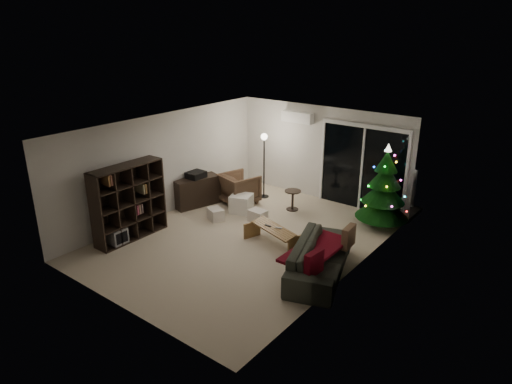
% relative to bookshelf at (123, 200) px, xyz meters
% --- Properties ---
extents(room, '(6.50, 7.51, 2.60)m').
position_rel_bookshelf_xyz_m(room, '(2.71, 2.94, 0.18)').
color(room, beige).
rests_on(room, ground).
extents(bookshelf, '(0.64, 1.72, 1.68)m').
position_rel_bookshelf_xyz_m(bookshelf, '(0.00, 0.00, 0.00)').
color(bookshelf, black).
rests_on(bookshelf, floor).
extents(media_cabinet, '(0.76, 1.28, 0.75)m').
position_rel_bookshelf_xyz_m(media_cabinet, '(0.00, 2.26, -0.46)').
color(media_cabinet, black).
rests_on(media_cabinet, floor).
extents(stereo, '(0.38, 0.45, 0.16)m').
position_rel_bookshelf_xyz_m(stereo, '(0.00, 2.26, -0.00)').
color(stereo, black).
rests_on(stereo, media_cabinet).
extents(armchair, '(1.06, 1.08, 0.81)m').
position_rel_bookshelf_xyz_m(armchair, '(0.77, 3.06, -0.43)').
color(armchair, brown).
rests_on(armchair, floor).
extents(ottoman, '(0.64, 0.64, 0.45)m').
position_rel_bookshelf_xyz_m(ottoman, '(1.21, 2.61, -0.61)').
color(ottoman, white).
rests_on(ottoman, floor).
extents(cardboard_box_a, '(0.48, 0.43, 0.28)m').
position_rel_bookshelf_xyz_m(cardboard_box_a, '(1.02, 1.86, -0.70)').
color(cardboard_box_a, white).
rests_on(cardboard_box_a, floor).
extents(cardboard_box_b, '(0.43, 0.34, 0.29)m').
position_rel_bookshelf_xyz_m(cardboard_box_b, '(1.90, 2.40, -0.69)').
color(cardboard_box_b, white).
rests_on(cardboard_box_b, floor).
extents(side_table, '(0.42, 0.42, 0.52)m').
position_rel_bookshelf_xyz_m(side_table, '(2.15, 3.52, -0.58)').
color(side_table, black).
rests_on(side_table, floor).
extents(floor_lamp, '(0.27, 0.27, 1.71)m').
position_rel_bookshelf_xyz_m(floor_lamp, '(1.02, 3.81, 0.02)').
color(floor_lamp, black).
rests_on(floor_lamp, floor).
extents(sofa, '(1.54, 2.41, 0.66)m').
position_rel_bookshelf_xyz_m(sofa, '(4.30, 1.19, -0.51)').
color(sofa, '#3E4338').
rests_on(sofa, floor).
extents(sofa_throw, '(0.70, 1.62, 0.05)m').
position_rel_bookshelf_xyz_m(sofa_throw, '(4.20, 1.19, -0.36)').
color(sofa_throw, '#47060E').
rests_on(sofa_throw, sofa).
extents(cushion_a, '(0.17, 0.44, 0.43)m').
position_rel_bookshelf_xyz_m(cushion_a, '(4.55, 1.84, -0.25)').
color(cushion_a, brown).
rests_on(cushion_a, sofa).
extents(cushion_b, '(0.16, 0.44, 0.43)m').
position_rel_bookshelf_xyz_m(cushion_b, '(4.55, 0.54, -0.25)').
color(cushion_b, '#47060E').
rests_on(cushion_b, sofa).
extents(coffee_table, '(1.30, 0.78, 0.39)m').
position_rel_bookshelf_xyz_m(coffee_table, '(2.90, 1.64, -0.64)').
color(coffee_table, olive).
rests_on(coffee_table, floor).
extents(remote_a, '(0.15, 0.05, 0.02)m').
position_rel_bookshelf_xyz_m(remote_a, '(2.75, 1.64, -0.44)').
color(remote_a, black).
rests_on(remote_a, coffee_table).
extents(remote_b, '(0.15, 0.09, 0.02)m').
position_rel_bookshelf_xyz_m(remote_b, '(3.00, 1.69, -0.44)').
color(remote_b, slate).
rests_on(remote_b, coffee_table).
extents(christmas_tree, '(1.60, 1.60, 1.98)m').
position_rel_bookshelf_xyz_m(christmas_tree, '(4.33, 3.98, 0.15)').
color(christmas_tree, '#0A370D').
rests_on(christmas_tree, floor).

